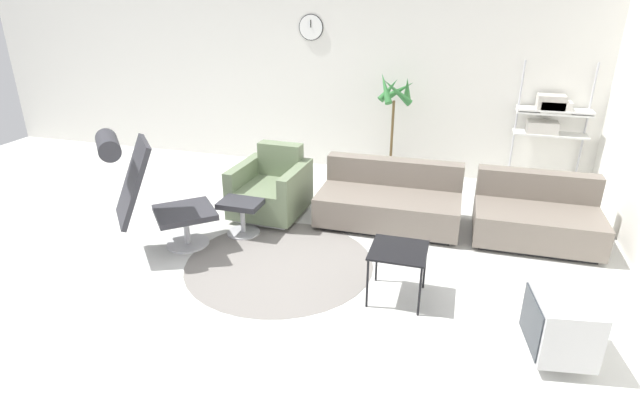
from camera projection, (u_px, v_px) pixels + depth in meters
The scene contains 12 objects.
ground_plane at pixel (278, 252), 5.12m from camera, with size 12.00×12.00×0.00m, color silver.
wall_back at pixel (346, 73), 7.12m from camera, with size 12.00×0.09×2.80m.
round_rug at pixel (279, 263), 4.91m from camera, with size 1.84×1.84×0.01m.
lounge_chair at pixel (146, 186), 4.87m from camera, with size 1.10×1.07×1.27m.
ottoman at pixel (242, 209), 5.41m from camera, with size 0.45×0.38×0.40m.
armchair_red at pixel (272, 191), 5.90m from camera, with size 0.81×0.88×0.79m.
couch_low at pixel (389, 202), 5.70m from camera, with size 1.58×0.86×0.68m.
couch_second at pixel (536, 218), 5.30m from camera, with size 1.27×0.86×0.68m.
side_table at pixel (398, 254), 4.21m from camera, with size 0.47×0.47×0.47m.
crt_television at pixel (560, 326), 3.54m from camera, with size 0.48×0.57×0.51m.
potted_plant at pixel (393, 131), 6.78m from camera, with size 0.52×0.56×1.51m.
shelf_unit at pixel (550, 115), 6.36m from camera, with size 0.90×0.28×1.67m.
Camera 1 is at (1.69, -4.21, 2.48)m, focal length 28.00 mm.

